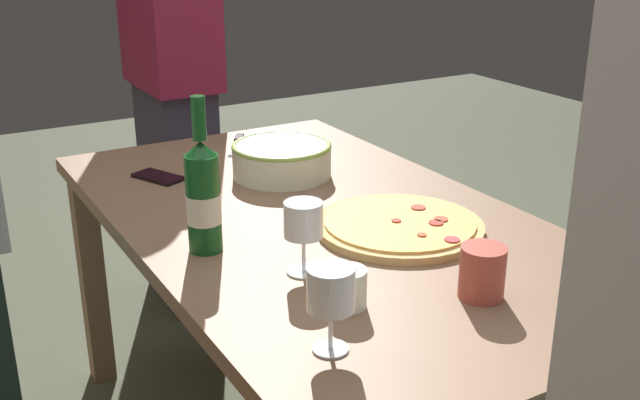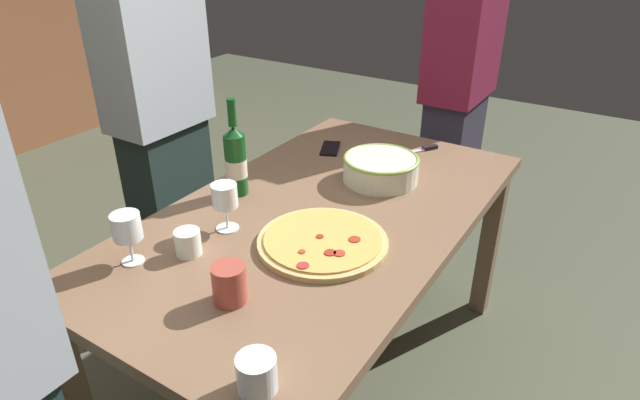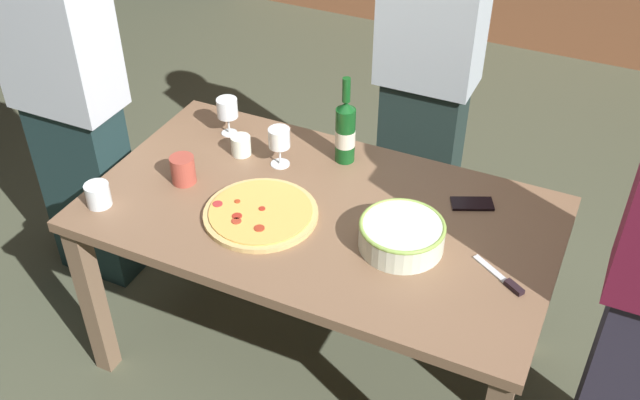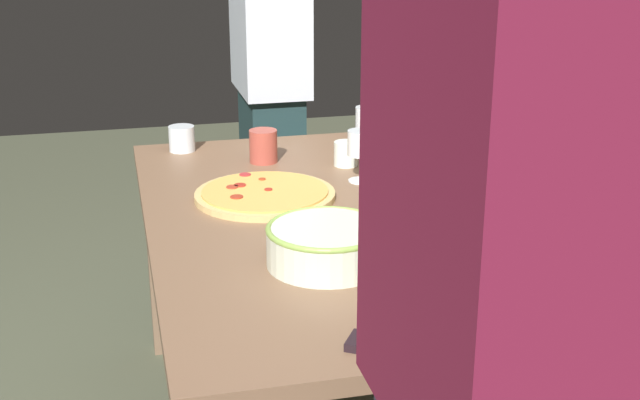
% 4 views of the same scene
% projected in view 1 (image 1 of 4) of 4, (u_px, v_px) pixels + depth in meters
% --- Properties ---
extents(dining_table, '(1.60, 0.90, 0.75)m').
position_uv_depth(dining_table, '(320.00, 251.00, 1.89)').
color(dining_table, brown).
rests_on(dining_table, ground).
extents(pizza, '(0.39, 0.39, 0.03)m').
position_uv_depth(pizza, '(400.00, 225.00, 1.77)').
color(pizza, tan).
rests_on(pizza, dining_table).
extents(serving_bowl, '(0.28, 0.28, 0.09)m').
position_uv_depth(serving_bowl, '(282.00, 158.00, 2.12)').
color(serving_bowl, silver).
rests_on(serving_bowl, dining_table).
extents(wine_bottle, '(0.07, 0.07, 0.34)m').
position_uv_depth(wine_bottle, '(203.00, 195.00, 1.62)').
color(wine_bottle, '#114C1B').
rests_on(wine_bottle, dining_table).
extents(wine_glass_near_pizza, '(0.08, 0.08, 0.15)m').
position_uv_depth(wine_glass_near_pizza, '(331.00, 293.00, 1.25)').
color(wine_glass_near_pizza, white).
rests_on(wine_glass_near_pizza, dining_table).
extents(wine_glass_by_bottle, '(0.08, 0.08, 0.15)m').
position_uv_depth(wine_glass_by_bottle, '(303.00, 222.00, 1.53)').
color(wine_glass_by_bottle, white).
rests_on(wine_glass_by_bottle, dining_table).
extents(cup_amber, '(0.09, 0.09, 0.10)m').
position_uv_depth(cup_amber, '(482.00, 272.00, 1.45)').
color(cup_amber, '#AC4739').
rests_on(cup_amber, dining_table).
extents(cup_spare, '(0.07, 0.07, 0.08)m').
position_uv_depth(cup_spare, '(347.00, 288.00, 1.42)').
color(cup_spare, white).
rests_on(cup_spare, dining_table).
extents(cell_phone, '(0.16, 0.12, 0.01)m').
position_uv_depth(cell_phone, '(158.00, 177.00, 2.11)').
color(cell_phone, black).
rests_on(cell_phone, dining_table).
extents(pizza_knife, '(0.18, 0.13, 0.02)m').
position_uv_depth(pizza_knife, '(237.00, 143.00, 2.42)').
color(pizza_knife, silver).
rests_on(pizza_knife, dining_table).
extents(person_host, '(0.42, 0.24, 1.73)m').
position_uv_depth(person_host, '(172.00, 77.00, 2.75)').
color(person_host, '#2F2B3D').
rests_on(person_host, ground).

